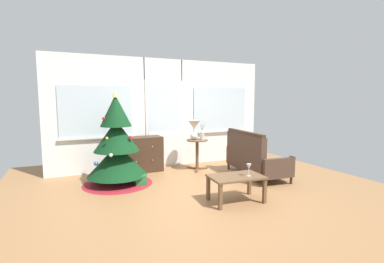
{
  "coord_description": "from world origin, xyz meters",
  "views": [
    {
      "loc": [
        -2.14,
        -4.28,
        1.61
      ],
      "look_at": [
        0.05,
        0.55,
        1.0
      ],
      "focal_mm": 26.26,
      "sensor_mm": 36.0,
      "label": 1
    }
  ],
  "objects_px": {
    "settee_sofa": "(253,158)",
    "wine_glass": "(249,167)",
    "side_table": "(197,148)",
    "coffee_table": "(236,180)",
    "flower_vase": "(202,135)",
    "christmas_tree": "(117,149)",
    "dresser_cabinet": "(142,154)",
    "table_lamp": "(194,127)",
    "gift_box": "(140,180)"
  },
  "relations": [
    {
      "from": "settee_sofa",
      "to": "flower_vase",
      "type": "relative_size",
      "value": 4.64
    },
    {
      "from": "christmas_tree",
      "to": "table_lamp",
      "type": "xyz_separation_m",
      "value": [
        1.78,
        0.38,
        0.32
      ]
    },
    {
      "from": "wine_glass",
      "to": "christmas_tree",
      "type": "bearing_deg",
      "value": 133.28
    },
    {
      "from": "flower_vase",
      "to": "coffee_table",
      "type": "bearing_deg",
      "value": -101.31
    },
    {
      "from": "gift_box",
      "to": "dresser_cabinet",
      "type": "bearing_deg",
      "value": 74.18
    },
    {
      "from": "christmas_tree",
      "to": "settee_sofa",
      "type": "bearing_deg",
      "value": -12.97
    },
    {
      "from": "table_lamp",
      "to": "coffee_table",
      "type": "xyz_separation_m",
      "value": [
        -0.24,
        -2.11,
        -0.63
      ]
    },
    {
      "from": "dresser_cabinet",
      "to": "settee_sofa",
      "type": "xyz_separation_m",
      "value": [
        2.03,
        -1.33,
        -0.01
      ]
    },
    {
      "from": "dresser_cabinet",
      "to": "flower_vase",
      "type": "height_order",
      "value": "flower_vase"
    },
    {
      "from": "christmas_tree",
      "to": "settee_sofa",
      "type": "height_order",
      "value": "christmas_tree"
    },
    {
      "from": "dresser_cabinet",
      "to": "settee_sofa",
      "type": "relative_size",
      "value": 0.56
    },
    {
      "from": "table_lamp",
      "to": "wine_glass",
      "type": "distance_m",
      "value": 2.24
    },
    {
      "from": "table_lamp",
      "to": "gift_box",
      "type": "distance_m",
      "value": 1.8
    },
    {
      "from": "wine_glass",
      "to": "side_table",
      "type": "bearing_deg",
      "value": 86.55
    },
    {
      "from": "settee_sofa",
      "to": "coffee_table",
      "type": "height_order",
      "value": "settee_sofa"
    },
    {
      "from": "settee_sofa",
      "to": "table_lamp",
      "type": "distance_m",
      "value": 1.47
    },
    {
      "from": "settee_sofa",
      "to": "wine_glass",
      "type": "height_order",
      "value": "settee_sofa"
    },
    {
      "from": "settee_sofa",
      "to": "side_table",
      "type": "xyz_separation_m",
      "value": [
        -0.84,
        0.95,
        0.12
      ]
    },
    {
      "from": "settee_sofa",
      "to": "wine_glass",
      "type": "relative_size",
      "value": 8.33
    },
    {
      "from": "settee_sofa",
      "to": "flower_vase",
      "type": "height_order",
      "value": "flower_vase"
    },
    {
      "from": "dresser_cabinet",
      "to": "settee_sofa",
      "type": "distance_m",
      "value": 2.43
    },
    {
      "from": "dresser_cabinet",
      "to": "side_table",
      "type": "height_order",
      "value": "dresser_cabinet"
    },
    {
      "from": "settee_sofa",
      "to": "gift_box",
      "type": "distance_m",
      "value": 2.35
    },
    {
      "from": "table_lamp",
      "to": "gift_box",
      "type": "relative_size",
      "value": 2.15
    },
    {
      "from": "coffee_table",
      "to": "wine_glass",
      "type": "bearing_deg",
      "value": -27.95
    },
    {
      "from": "christmas_tree",
      "to": "flower_vase",
      "type": "xyz_separation_m",
      "value": [
        1.94,
        0.28,
        0.15
      ]
    },
    {
      "from": "side_table",
      "to": "table_lamp",
      "type": "distance_m",
      "value": 0.49
    },
    {
      "from": "dresser_cabinet",
      "to": "wine_glass",
      "type": "height_order",
      "value": "dresser_cabinet"
    },
    {
      "from": "side_table",
      "to": "wine_glass",
      "type": "relative_size",
      "value": 3.59
    },
    {
      "from": "dresser_cabinet",
      "to": "table_lamp",
      "type": "bearing_deg",
      "value": -16.72
    },
    {
      "from": "side_table",
      "to": "coffee_table",
      "type": "relative_size",
      "value": 0.8
    },
    {
      "from": "settee_sofa",
      "to": "table_lamp",
      "type": "xyz_separation_m",
      "value": [
        -0.9,
        0.99,
        0.61
      ]
    },
    {
      "from": "dresser_cabinet",
      "to": "christmas_tree",
      "type": "bearing_deg",
      "value": -132.16
    },
    {
      "from": "dresser_cabinet",
      "to": "table_lamp",
      "type": "xyz_separation_m",
      "value": [
        1.13,
        -0.34,
        0.59
      ]
    },
    {
      "from": "side_table",
      "to": "table_lamp",
      "type": "xyz_separation_m",
      "value": [
        -0.06,
        0.04,
        0.49
      ]
    },
    {
      "from": "side_table",
      "to": "wine_glass",
      "type": "xyz_separation_m",
      "value": [
        -0.13,
        -2.16,
        0.06
      ]
    },
    {
      "from": "coffee_table",
      "to": "dresser_cabinet",
      "type": "bearing_deg",
      "value": 110.04
    },
    {
      "from": "table_lamp",
      "to": "wine_glass",
      "type": "bearing_deg",
      "value": -91.83
    },
    {
      "from": "side_table",
      "to": "gift_box",
      "type": "bearing_deg",
      "value": -156.73
    },
    {
      "from": "side_table",
      "to": "flower_vase",
      "type": "relative_size",
      "value": 2.0
    },
    {
      "from": "table_lamp",
      "to": "gift_box",
      "type": "height_order",
      "value": "table_lamp"
    },
    {
      "from": "dresser_cabinet",
      "to": "gift_box",
      "type": "bearing_deg",
      "value": -105.82
    },
    {
      "from": "dresser_cabinet",
      "to": "flower_vase",
      "type": "relative_size",
      "value": 2.61
    },
    {
      "from": "flower_vase",
      "to": "coffee_table",
      "type": "distance_m",
      "value": 2.1
    },
    {
      "from": "flower_vase",
      "to": "gift_box",
      "type": "bearing_deg",
      "value": -159.95
    },
    {
      "from": "side_table",
      "to": "wine_glass",
      "type": "height_order",
      "value": "side_table"
    },
    {
      "from": "christmas_tree",
      "to": "coffee_table",
      "type": "xyz_separation_m",
      "value": [
        1.54,
        -1.73,
        -0.31
      ]
    },
    {
      "from": "dresser_cabinet",
      "to": "wine_glass",
      "type": "bearing_deg",
      "value": -67.26
    },
    {
      "from": "flower_vase",
      "to": "christmas_tree",
      "type": "bearing_deg",
      "value": -171.87
    },
    {
      "from": "gift_box",
      "to": "flower_vase",
      "type": "bearing_deg",
      "value": 20.05
    }
  ]
}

